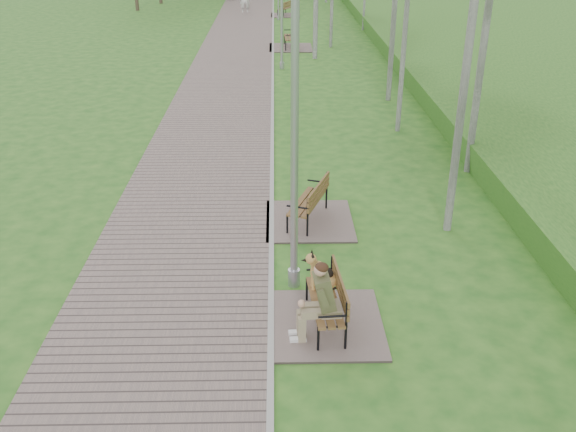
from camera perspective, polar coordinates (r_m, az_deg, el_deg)
The scene contains 10 objects.
ground at distance 10.36m, azimuth -1.53°, elevation -10.09°, with size 120.00×120.00×0.00m, color #245A1C.
walkway at distance 30.58m, azimuth -4.74°, elevation 14.14°, with size 3.50×67.00×0.04m, color #72615C.
kerb at distance 30.52m, azimuth -1.36°, elevation 14.20°, with size 0.10×67.00×0.05m, color #999993.
embankment at distance 31.39m, azimuth 21.71°, elevation 12.74°, with size 14.00×70.00×1.60m, color #5B9331.
bench_main at distance 10.21m, azimuth 3.06°, elevation -7.79°, with size 1.78×1.97×1.55m.
bench_second at distance 13.66m, azimuth 1.77°, elevation 0.29°, with size 1.84×2.05×1.13m.
bench_third at distance 31.95m, azimuth 0.17°, elevation 15.11°, with size 2.04×2.27×1.26m.
bench_far at distance 42.34m, azimuth -0.29°, elevation 17.65°, with size 1.78×1.98×1.10m.
lamp_post_near at distance 10.36m, azimuth 0.59°, elevation 6.09°, with size 0.21×0.21×5.53m.
lamp_post_second at distance 27.21m, azimuth -0.56°, elevation 17.72°, with size 0.19×0.19×4.96m.
Camera 1 is at (0.11, -8.42, 6.04)m, focal length 40.00 mm.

